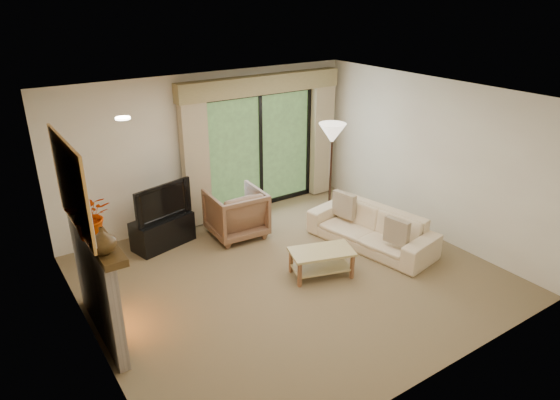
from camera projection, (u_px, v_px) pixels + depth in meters
floor at (291, 276)px, 7.25m from camera, size 5.50×5.50×0.00m
ceiling at (293, 97)px, 6.23m from camera, size 5.50×5.50×0.00m
wall_back at (210, 148)px, 8.65m from camera, size 5.00×0.00×5.00m
wall_front at (441, 275)px, 4.83m from camera, size 5.00×0.00×5.00m
wall_left at (82, 248)px, 5.33m from camera, size 0.00×5.00×5.00m
wall_right at (430, 158)px, 8.15m from camera, size 0.00×5.00×5.00m
fireplace at (97, 285)px, 5.79m from camera, size 0.24×1.70×1.37m
mirror at (71, 185)px, 5.25m from camera, size 0.07×1.45×1.02m
sliding_door at (260, 150)px, 9.20m from camera, size 2.26×0.10×2.16m
curtain_left at (195, 160)px, 8.39m from camera, size 0.45×0.18×2.35m
curtain_right at (322, 136)px, 9.77m from camera, size 0.45×0.18×2.35m
cornice at (262, 84)px, 8.66m from camera, size 3.20×0.24×0.32m
media_console at (163, 231)px, 8.04m from camera, size 1.06×0.67×0.49m
tv at (160, 201)px, 7.83m from camera, size 1.02×0.38×0.59m
armchair at (236, 213)px, 8.31m from camera, size 0.92×0.94×0.81m
sofa at (371, 229)px, 8.00m from camera, size 1.19×2.19×0.61m
pillow_near at (397, 232)px, 7.42m from camera, size 0.18×0.41×0.40m
pillow_far at (344, 205)px, 8.34m from camera, size 0.19×0.44×0.42m
coffee_table at (321, 263)px, 7.20m from camera, size 1.01×0.74×0.41m
floor_lamp at (331, 173)px, 8.74m from camera, size 0.59×0.59×1.76m
vase at (103, 240)px, 5.04m from camera, size 0.28×0.28×0.28m
branches at (90, 216)px, 5.30m from camera, size 0.58×0.54×0.51m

